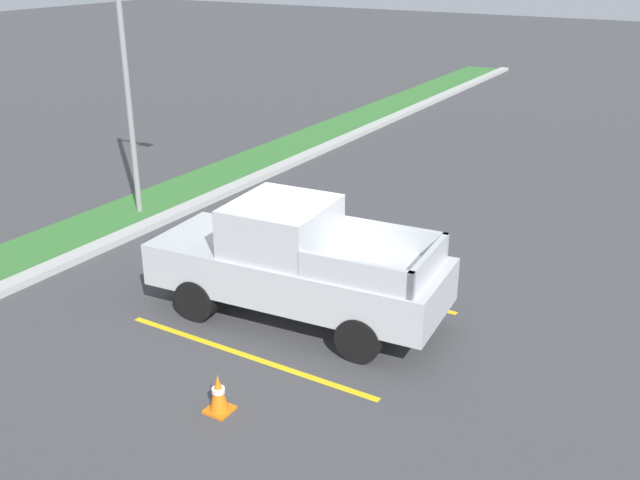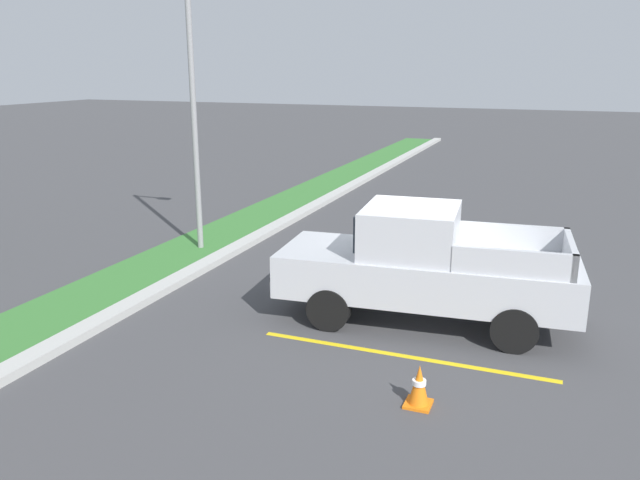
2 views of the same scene
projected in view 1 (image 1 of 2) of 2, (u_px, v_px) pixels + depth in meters
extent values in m
plane|color=#424244|center=(303.00, 297.00, 13.51)|extent=(120.00, 120.00, 0.00)
cube|color=yellow|center=(246.00, 355.00, 11.59)|extent=(0.12, 4.80, 0.01)
cube|color=yellow|center=(341.00, 284.00, 14.04)|extent=(0.12, 4.80, 0.01)
cube|color=#B2B2AD|center=(111.00, 241.00, 15.87)|extent=(56.00, 0.40, 0.15)
cube|color=#387533|center=(77.00, 234.00, 16.41)|extent=(56.00, 1.80, 0.06)
cylinder|color=black|center=(197.00, 299.00, 12.60)|extent=(0.34, 0.78, 0.76)
cylinder|color=black|center=(247.00, 264.00, 14.01)|extent=(0.34, 0.78, 0.76)
cylinder|color=black|center=(359.00, 339.00, 11.34)|extent=(0.34, 0.78, 0.76)
cylinder|color=black|center=(397.00, 295.00, 12.75)|extent=(0.34, 0.78, 0.76)
cube|color=silver|center=(297.00, 271.00, 12.48)|extent=(2.34, 5.34, 0.76)
cube|color=silver|center=(281.00, 226.00, 12.30)|extent=(1.89, 1.74, 0.84)
cube|color=#2D3842|center=(240.00, 216.00, 12.62)|extent=(1.62, 0.20, 0.63)
cube|color=silver|center=(355.00, 274.00, 10.96)|extent=(0.26, 1.90, 0.44)
cube|color=silver|center=(394.00, 237.00, 12.37)|extent=(0.26, 1.90, 0.44)
cube|color=silver|center=(429.00, 264.00, 11.30)|extent=(1.80, 0.25, 0.44)
cube|color=silver|center=(178.00, 258.00, 13.61)|extent=(1.81, 0.31, 0.28)
cylinder|color=gray|center=(127.00, 81.00, 16.53)|extent=(0.14, 0.14, 6.48)
cube|color=orange|center=(220.00, 410.00, 10.20)|extent=(0.36, 0.36, 0.04)
cone|color=orange|center=(218.00, 392.00, 10.09)|extent=(0.28, 0.28, 0.56)
cylinder|color=white|center=(218.00, 390.00, 10.08)|extent=(0.19, 0.19, 0.07)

